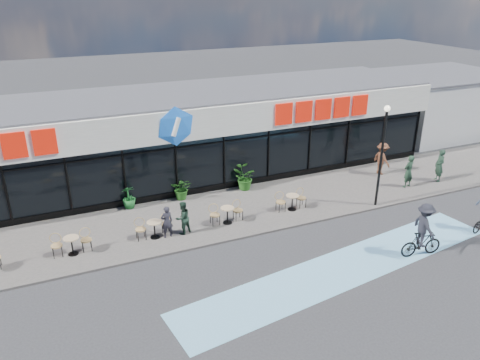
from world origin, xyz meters
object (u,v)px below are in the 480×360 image
object	(u,v)px
lamp_post	(382,147)
patron_right	(183,218)
potted_plant_left	(129,197)
potted_plant_mid	(182,188)
potted_plant_right	(244,178)
pedestrian_c	(408,171)
pedestrian_a	(439,165)
cyclist_a	(423,233)
patron_left	(167,222)
pedestrian_b	(382,159)

from	to	relation	value
lamp_post	patron_right	world-z (taller)	lamp_post
lamp_post	potted_plant_left	bearing A→B (deg)	157.99
potted_plant_mid	potted_plant_right	size ratio (longest dim) A/B	0.88
pedestrian_c	potted_plant_right	bearing A→B (deg)	-32.01
pedestrian_a	cyclist_a	world-z (taller)	cyclist_a
patron_left	cyclist_a	xyz separation A→B (m)	(8.77, -5.22, 0.21)
lamp_post	pedestrian_a	xyz separation A→B (m)	(4.95, 1.08, -2.03)
potted_plant_right	pedestrian_b	size ratio (longest dim) A/B	0.70
lamp_post	potted_plant_left	world-z (taller)	lamp_post
patron_left	potted_plant_mid	bearing A→B (deg)	-122.03
potted_plant_mid	patron_right	bearing A→B (deg)	-106.25
patron_right	pedestrian_b	world-z (taller)	pedestrian_b
potted_plant_mid	pedestrian_a	distance (m)	13.65
pedestrian_c	cyclist_a	bearing A→B (deg)	41.86
potted_plant_right	lamp_post	bearing A→B (deg)	-39.69
patron_right	potted_plant_left	bearing A→B (deg)	-84.94
potted_plant_right	patron_right	bearing A→B (deg)	-143.10
lamp_post	pedestrian_a	distance (m)	5.46
pedestrian_b	pedestrian_c	size ratio (longest dim) A/B	1.05
potted_plant_right	cyclist_a	world-z (taller)	cyclist_a
cyclist_a	potted_plant_right	bearing A→B (deg)	114.63
patron_left	pedestrian_a	bearing A→B (deg)	174.67
lamp_post	potted_plant_right	bearing A→B (deg)	140.31
cyclist_a	pedestrian_c	bearing A→B (deg)	52.63
patron_right	pedestrian_c	world-z (taller)	pedestrian_c
potted_plant_right	potted_plant_left	bearing A→B (deg)	178.06
potted_plant_left	patron_left	world-z (taller)	patron_left
patron_left	patron_right	world-z (taller)	patron_right
potted_plant_mid	pedestrian_b	size ratio (longest dim) A/B	0.61
patron_right	cyclist_a	xyz separation A→B (m)	(8.06, -5.27, 0.19)
lamp_post	potted_plant_mid	world-z (taller)	lamp_post
patron_left	pedestrian_a	world-z (taller)	pedestrian_a
patron_left	patron_right	bearing A→B (deg)	178.70
potted_plant_mid	lamp_post	bearing A→B (deg)	-27.68
potted_plant_left	pedestrian_a	bearing A→B (deg)	-11.83
potted_plant_left	potted_plant_mid	distance (m)	2.58
potted_plant_right	cyclist_a	distance (m)	9.27
pedestrian_a	cyclist_a	size ratio (longest dim) A/B	0.79
potted_plant_left	potted_plant_mid	bearing A→B (deg)	-0.98
potted_plant_mid	pedestrian_b	world-z (taller)	pedestrian_b
pedestrian_c	cyclist_a	size ratio (longest dim) A/B	0.77
patron_left	potted_plant_right	bearing A→B (deg)	-152.48
cyclist_a	patron_left	bearing A→B (deg)	149.25
potted_plant_mid	patron_right	world-z (taller)	patron_right
potted_plant_left	pedestrian_b	size ratio (longest dim) A/B	0.61
patron_right	potted_plant_right	bearing A→B (deg)	-163.75
pedestrian_a	pedestrian_b	distance (m)	2.96
potted_plant_left	cyclist_a	bearing A→B (deg)	-41.69
potted_plant_left	cyclist_a	size ratio (longest dim) A/B	0.49
patron_left	cyclist_a	bearing A→B (deg)	143.57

